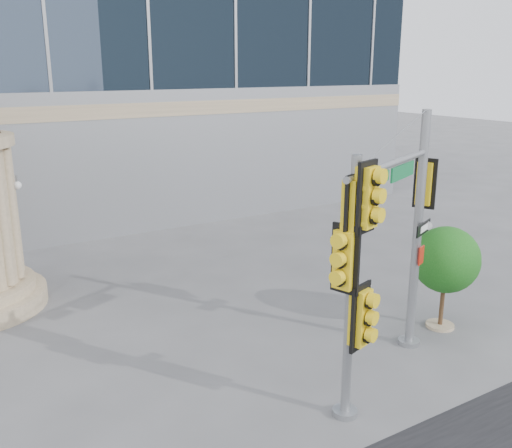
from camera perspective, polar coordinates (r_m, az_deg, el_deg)
ground at (r=13.18m, az=5.94°, el=-16.39°), size 120.00×120.00×0.00m
main_signal_pole at (r=13.35m, az=14.56°, el=0.97°), size 4.35×2.25×5.99m
secondary_signal_pole at (r=11.00m, az=9.91°, el=-4.80°), size 1.01×0.72×5.40m
street_tree at (r=16.13m, az=18.49°, el=-3.63°), size 1.83×1.79×2.86m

